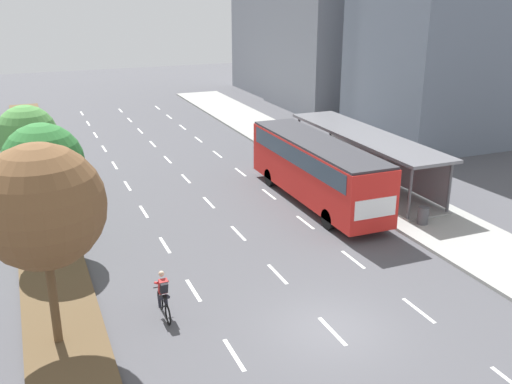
{
  "coord_description": "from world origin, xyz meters",
  "views": [
    {
      "loc": [
        -8.76,
        -14.78,
        10.85
      ],
      "look_at": [
        1.68,
        10.67,
        1.2
      ],
      "focal_mm": 41.0,
      "sensor_mm": 36.0,
      "label": 1
    }
  ],
  "objects_px": {
    "cyclist": "(163,296)",
    "median_tree_second": "(43,164)",
    "bus_shelter": "(368,153)",
    "trash_bin": "(423,215)",
    "median_tree_third": "(27,135)",
    "median_tree_nearest": "(41,207)",
    "bus": "(316,165)"
  },
  "relations": [
    {
      "from": "bus",
      "to": "median_tree_second",
      "type": "xyz_separation_m",
      "value": [
        -13.37,
        -1.1,
        1.89
      ]
    },
    {
      "from": "bus",
      "to": "trash_bin",
      "type": "bearing_deg",
      "value": -57.1
    },
    {
      "from": "median_tree_third",
      "to": "trash_bin",
      "type": "relative_size",
      "value": 5.87
    },
    {
      "from": "median_tree_second",
      "to": "bus_shelter",
      "type": "bearing_deg",
      "value": 9.03
    },
    {
      "from": "median_tree_nearest",
      "to": "median_tree_third",
      "type": "relative_size",
      "value": 1.31
    },
    {
      "from": "median_tree_nearest",
      "to": "median_tree_second",
      "type": "xyz_separation_m",
      "value": [
        0.39,
        7.43,
        -0.76
      ]
    },
    {
      "from": "bus",
      "to": "trash_bin",
      "type": "relative_size",
      "value": 13.28
    },
    {
      "from": "cyclist",
      "to": "median_tree_third",
      "type": "distance_m",
      "value": 15.22
    },
    {
      "from": "bus_shelter",
      "to": "median_tree_nearest",
      "type": "distance_m",
      "value": 20.94
    },
    {
      "from": "cyclist",
      "to": "median_tree_third",
      "type": "xyz_separation_m",
      "value": [
        -3.59,
        14.53,
        2.73
      ]
    },
    {
      "from": "bus_shelter",
      "to": "median_tree_second",
      "type": "distance_m",
      "value": 17.99
    },
    {
      "from": "bus_shelter",
      "to": "median_tree_second",
      "type": "height_order",
      "value": "median_tree_second"
    },
    {
      "from": "median_tree_nearest",
      "to": "trash_bin",
      "type": "xyz_separation_m",
      "value": [
        16.96,
        3.58,
        -4.14
      ]
    },
    {
      "from": "cyclist",
      "to": "median_tree_third",
      "type": "bearing_deg",
      "value": 103.86
    },
    {
      "from": "bus",
      "to": "trash_bin",
      "type": "height_order",
      "value": "bus"
    },
    {
      "from": "bus",
      "to": "median_tree_third",
      "type": "bearing_deg",
      "value": 155.36
    },
    {
      "from": "bus_shelter",
      "to": "median_tree_third",
      "type": "relative_size",
      "value": 2.58
    },
    {
      "from": "bus",
      "to": "median_tree_third",
      "type": "distance_m",
      "value": 15.25
    },
    {
      "from": "cyclist",
      "to": "median_tree_nearest",
      "type": "xyz_separation_m",
      "value": [
        -3.55,
        -0.33,
        3.92
      ]
    },
    {
      "from": "bus",
      "to": "cyclist",
      "type": "height_order",
      "value": "bus"
    },
    {
      "from": "median_tree_third",
      "to": "cyclist",
      "type": "bearing_deg",
      "value": -76.14
    },
    {
      "from": "bus",
      "to": "trash_bin",
      "type": "distance_m",
      "value": 6.08
    },
    {
      "from": "cyclist",
      "to": "median_tree_second",
      "type": "bearing_deg",
      "value": 113.96
    },
    {
      "from": "bus_shelter",
      "to": "trash_bin",
      "type": "bearing_deg",
      "value": -99.23
    },
    {
      "from": "median_tree_nearest",
      "to": "median_tree_second",
      "type": "bearing_deg",
      "value": 86.97
    },
    {
      "from": "bus",
      "to": "median_tree_nearest",
      "type": "height_order",
      "value": "median_tree_nearest"
    },
    {
      "from": "bus_shelter",
      "to": "median_tree_third",
      "type": "height_order",
      "value": "median_tree_third"
    },
    {
      "from": "cyclist",
      "to": "trash_bin",
      "type": "height_order",
      "value": "cyclist"
    },
    {
      "from": "bus",
      "to": "median_tree_third",
      "type": "relative_size",
      "value": 2.26
    },
    {
      "from": "trash_bin",
      "to": "bus_shelter",
      "type": "bearing_deg",
      "value": 80.77
    },
    {
      "from": "bus_shelter",
      "to": "bus",
      "type": "height_order",
      "value": "bus"
    },
    {
      "from": "cyclist",
      "to": "median_tree_third",
      "type": "relative_size",
      "value": 0.36
    }
  ]
}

